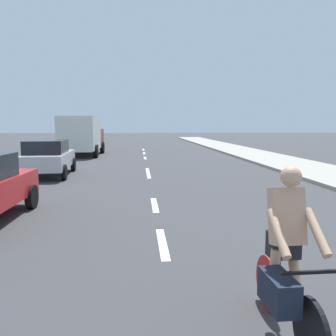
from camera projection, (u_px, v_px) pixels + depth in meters
The scene contains 12 objects.
ground_plane at pixel (147, 169), 17.82m from camera, with size 160.00×160.00×0.00m, color #38383A.
sidewalk_strip at pixel (285, 162), 20.45m from camera, with size 3.60×80.00×0.14m, color #9E998E.
lane_stripe_2 at pixel (162, 243), 6.74m from camera, with size 0.16×1.80×0.01m, color white.
lane_stripe_3 at pixel (155, 205), 9.96m from camera, with size 0.16×1.80×0.01m, color white.
lane_stripe_4 at pixel (149, 175), 15.71m from camera, with size 0.16×1.80×0.01m, color white.
lane_stripe_5 at pixel (148, 170), 17.46m from camera, with size 0.16×1.80×0.01m, color white.
lane_stripe_6 at pixel (145, 158), 23.95m from camera, with size 0.16×1.80×0.01m, color white.
lane_stripe_7 at pixel (144, 153), 27.73m from camera, with size 0.16×1.80×0.01m, color white.
lane_stripe_8 at pixel (143, 150), 31.91m from camera, with size 0.16×1.80×0.01m, color white.
cyclist at pixel (285, 261), 3.70m from camera, with size 0.63×1.71×1.82m.
parked_car_silver at pixel (48, 157), 15.57m from camera, with size 2.13×4.32×1.57m.
delivery_truck at pixel (82, 135), 25.58m from camera, with size 2.75×6.27×2.80m.
Camera 1 is at (-0.44, 2.30, 2.24)m, focal length 37.99 mm.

